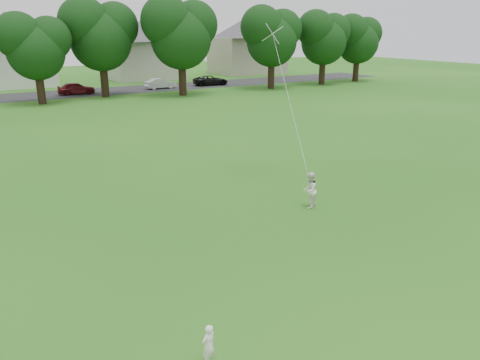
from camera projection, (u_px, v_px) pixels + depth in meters
ground at (258, 286)px, 12.41m from camera, size 160.00×160.00×0.00m
street at (28, 96)px, 46.62m from camera, size 90.00×7.00×0.01m
toddler at (209, 345)px, 9.36m from camera, size 0.39×0.31×0.94m
older_boy at (310, 190)px, 17.63m from camera, size 0.86×0.81×1.39m
kite at (290, 103)px, 18.73m from camera, size 1.10×2.72×6.89m
tree_row at (48, 34)px, 40.19m from camera, size 80.78×9.48×9.80m
house_row at (31, 42)px, 54.36m from camera, size 76.88×13.99×10.23m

